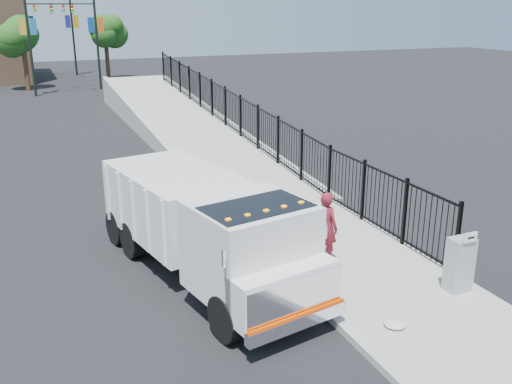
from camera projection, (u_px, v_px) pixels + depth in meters
name	position (u px, v px, depth m)	size (l,w,h in m)	color
ground	(283.00, 270.00, 14.06)	(120.00, 120.00, 0.00)	black
sidewalk	(396.00, 289.00, 13.00)	(3.55, 12.00, 0.12)	#9E998E
curb	(322.00, 305.00, 12.29)	(0.30, 12.00, 0.16)	#ADAAA3
ramp	(186.00, 134.00, 28.86)	(3.95, 24.00, 1.70)	#9E998E
iron_fence	(241.00, 130.00, 25.60)	(0.10, 28.00, 1.80)	black
truck	(207.00, 224.00, 13.21)	(3.67, 7.55, 2.48)	black
worker	(326.00, 227.00, 14.09)	(0.65, 0.43, 1.79)	maroon
utility_cabinet	(459.00, 264.00, 12.66)	(0.55, 0.40, 1.25)	gray
arrow_sign	(470.00, 237.00, 12.24)	(0.35, 0.04, 0.22)	white
debris	(395.00, 324.00, 11.38)	(0.45, 0.45, 0.11)	silver
light_pole_0	(33.00, 33.00, 39.59)	(3.77, 0.22, 8.00)	black
light_pole_1	(92.00, 31.00, 42.82)	(3.78, 0.22, 8.00)	black
light_pole_2	(31.00, 28.00, 47.50)	(3.77, 0.22, 8.00)	black
light_pole_3	(69.00, 27.00, 51.53)	(3.77, 0.22, 8.00)	black
tree_0	(22.00, 37.00, 42.31)	(2.70, 2.70, 5.35)	#382314
tree_1	(105.00, 33.00, 48.57)	(2.22, 2.22, 5.11)	#382314
tree_2	(22.00, 31.00, 52.39)	(2.55, 2.55, 5.28)	#382314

